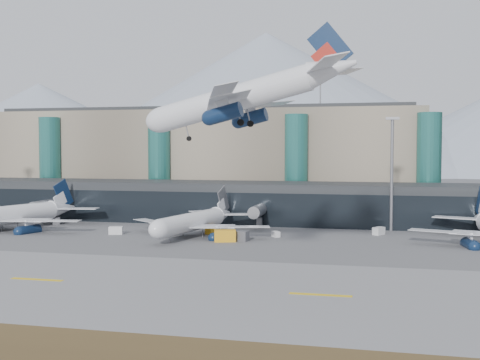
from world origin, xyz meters
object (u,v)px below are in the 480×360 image
object	(u,v)px
veh_a	(116,230)
veh_f	(57,221)
lightmast_mid	(392,167)
veh_b	(211,231)
veh_c	(239,236)
veh_d	(379,231)
jet_parked_left	(20,209)
jet_parked_mid	(198,215)
veh_g	(276,234)
hero_jet	(254,88)
veh_h	(225,236)

from	to	relation	value
veh_a	veh_f	bearing A→B (deg)	135.85
lightmast_mid	veh_b	size ratio (longest dim) A/B	10.73
veh_c	veh_f	bearing A→B (deg)	174.63
veh_a	veh_c	xyz separation A→B (m)	(28.18, -3.19, 0.20)
veh_a	veh_d	bearing A→B (deg)	-1.30
lightmast_mid	jet_parked_left	world-z (taller)	lightmast_mid
lightmast_mid	jet_parked_mid	size ratio (longest dim) A/B	0.74
veh_c	veh_g	bearing A→B (deg)	60.18
hero_jet	veh_f	size ratio (longest dim) A/B	10.21
jet_parked_mid	jet_parked_left	bearing A→B (deg)	101.65
jet_parked_left	veh_b	size ratio (longest dim) A/B	16.19
veh_f	veh_g	world-z (taller)	veh_f
lightmast_mid	jet_parked_mid	bearing A→B (deg)	-158.90
veh_a	veh_b	distance (m)	20.52
jet_parked_mid	hero_jet	bearing A→B (deg)	-142.24
hero_jet	veh_a	xyz separation A→B (m)	(-38.73, 40.13, -25.92)
jet_parked_left	veh_c	bearing A→B (deg)	-79.10
veh_a	veh_h	size ratio (longest dim) A/B	0.69
veh_f	veh_h	bearing A→B (deg)	-136.36
hero_jet	jet_parked_mid	xyz separation A→B (m)	(-20.90, 42.93, -22.52)
veh_b	veh_h	xyz separation A→B (m)	(5.73, -9.74, 0.49)
lightmast_mid	jet_parked_mid	world-z (taller)	lightmast_mid
jet_parked_left	veh_h	distance (m)	51.61
lightmast_mid	veh_d	world-z (taller)	lightmast_mid
veh_c	veh_f	world-z (taller)	veh_c
jet_parked_left	veh_h	bearing A→B (deg)	-81.23
hero_jet	jet_parked_left	bearing A→B (deg)	151.24
jet_parked_mid	veh_c	size ratio (longest dim) A/B	9.34
veh_f	veh_g	distance (m)	56.83
veh_b	lightmast_mid	bearing A→B (deg)	-56.16
veh_a	veh_h	bearing A→B (deg)	-24.03
veh_f	veh_h	xyz separation A→B (m)	(47.25, -17.69, 0.30)
veh_c	veh_h	bearing A→B (deg)	-134.61
jet_parked_left	veh_f	xyz separation A→B (m)	(3.66, 9.95, -3.81)
veh_a	veh_g	world-z (taller)	veh_a
jet_parked_left	veh_c	distance (m)	53.91
jet_parked_mid	veh_d	world-z (taller)	jet_parked_mid
lightmast_mid	veh_f	world-z (taller)	lightmast_mid
jet_parked_left	jet_parked_mid	size ratio (longest dim) A/B	1.11
veh_g	jet_parked_mid	bearing A→B (deg)	-121.45
veh_c	veh_d	bearing A→B (deg)	41.31
lightmast_mid	veh_c	distance (m)	39.43
hero_jet	veh_c	world-z (taller)	hero_jet
jet_parked_mid	veh_b	xyz separation A→B (m)	(2.09, 2.11, -3.54)
veh_d	veh_f	distance (m)	77.21
hero_jet	veh_c	size ratio (longest dim) A/B	8.60
jet_parked_mid	veh_a	bearing A→B (deg)	110.73
jet_parked_left	jet_parked_mid	bearing A→B (deg)	-72.73
veh_b	veh_g	bearing A→B (deg)	-80.17
hero_jet	veh_g	size ratio (longest dim) A/B	15.53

